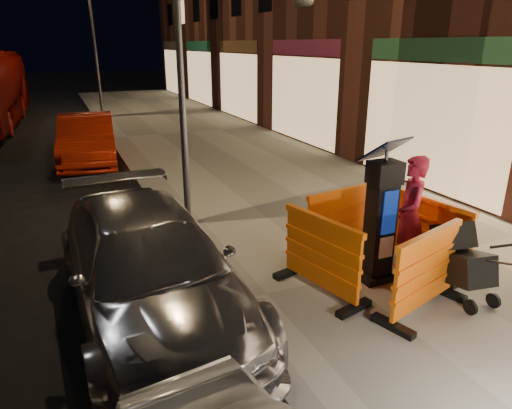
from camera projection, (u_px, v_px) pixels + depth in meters
name	position (u px, v px, depth m)	size (l,w,h in m)	color
ground_plane	(232.00, 311.00, 6.18)	(120.00, 120.00, 0.00)	black
sidewalk	(407.00, 265.00, 7.29)	(6.00, 60.00, 0.15)	gray
kerb	(232.00, 306.00, 6.16)	(0.30, 60.00, 0.15)	slate
parking_kiosk	(381.00, 215.00, 6.41)	(0.63, 0.63, 1.99)	black
barrier_front	(426.00, 273.00, 5.74)	(1.42, 0.59, 1.11)	orange
barrier_back	(341.00, 222.00, 7.38)	(1.42, 0.59, 1.11)	orange
barrier_kerbside	(321.00, 256.00, 6.20)	(1.42, 0.59, 1.11)	orange
barrier_bldgside	(429.00, 234.00, 6.92)	(1.42, 0.59, 1.11)	orange
car_silver	(154.00, 314.00, 6.11)	(1.98, 4.87, 1.41)	#A2A2A6
car_red	(90.00, 163.00, 13.85)	(1.53, 4.38, 1.44)	#A51E0B
man	(409.00, 216.00, 6.63)	(0.66, 0.43, 1.81)	#BE1F3D
stroller	(465.00, 264.00, 6.06)	(0.53, 0.82, 1.02)	black
street_lamp_mid	(180.00, 61.00, 7.82)	(0.12, 0.12, 6.00)	#3F3F44
street_lamp_far	(95.00, 50.00, 20.77)	(0.12, 0.12, 6.00)	#3F3F44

